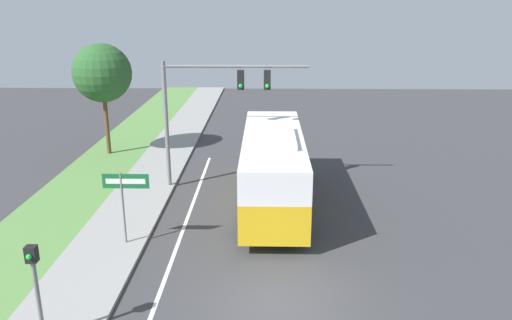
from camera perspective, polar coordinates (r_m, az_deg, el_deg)
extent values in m
plane|color=#38383A|center=(15.61, 2.13, -16.38)|extent=(80.00, 80.00, 0.00)
cube|color=gray|center=(16.66, -20.52, -14.98)|extent=(2.80, 80.00, 0.12)
cube|color=silver|center=(15.95, -11.44, -15.92)|extent=(0.14, 30.00, 0.01)
cube|color=gold|center=(22.28, 1.93, -2.17)|extent=(2.58, 10.02, 1.53)
cube|color=white|center=(21.85, 1.96, 1.26)|extent=(2.58, 10.02, 1.25)
cube|color=black|center=(21.98, 1.95, 0.18)|extent=(2.62, 9.22, 0.94)
cube|color=white|center=(20.93, 2.01, 2.64)|extent=(1.81, 3.51, 0.24)
cylinder|color=black|center=(25.46, -0.96, -1.27)|extent=(0.28, 1.02, 1.02)
cylinder|color=black|center=(25.49, 4.63, -1.31)|extent=(0.28, 1.02, 1.02)
cylinder|color=black|center=(19.68, -1.64, -7.10)|extent=(0.28, 1.02, 1.02)
cylinder|color=black|center=(19.72, 5.65, -7.13)|extent=(0.28, 1.02, 1.02)
cylinder|color=slate|center=(24.25, -10.19, 3.83)|extent=(0.20, 0.20, 6.17)
cylinder|color=slate|center=(23.31, -2.33, 10.64)|extent=(6.70, 0.14, 0.14)
cube|color=black|center=(23.38, -1.76, 9.14)|extent=(0.32, 0.28, 0.90)
sphere|color=#1ED838|center=(23.24, -1.77, 8.47)|extent=(0.18, 0.18, 0.18)
cube|color=black|center=(23.35, 1.29, 9.13)|extent=(0.32, 0.28, 0.90)
sphere|color=#1ED838|center=(23.21, 1.29, 8.46)|extent=(0.18, 0.18, 0.18)
cylinder|color=slate|center=(14.59, -23.67, -14.01)|extent=(0.12, 0.12, 2.86)
cube|color=black|center=(14.03, -24.28, -9.77)|extent=(0.28, 0.24, 0.44)
sphere|color=#1ED838|center=(13.91, -24.54, -10.04)|extent=(0.14, 0.14, 0.14)
cylinder|color=slate|center=(19.08, -14.91, -5.50)|extent=(0.08, 0.08, 2.88)
cube|color=#145B2D|center=(18.63, -14.68, -2.36)|extent=(1.70, 0.03, 0.55)
cube|color=white|center=(18.62, -14.69, -2.38)|extent=(1.44, 0.01, 0.19)
cylinder|color=brown|center=(30.74, -16.69, 4.14)|extent=(0.24, 0.24, 3.78)
sphere|color=#285628|center=(30.24, -17.17, 9.48)|extent=(3.35, 3.35, 3.35)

